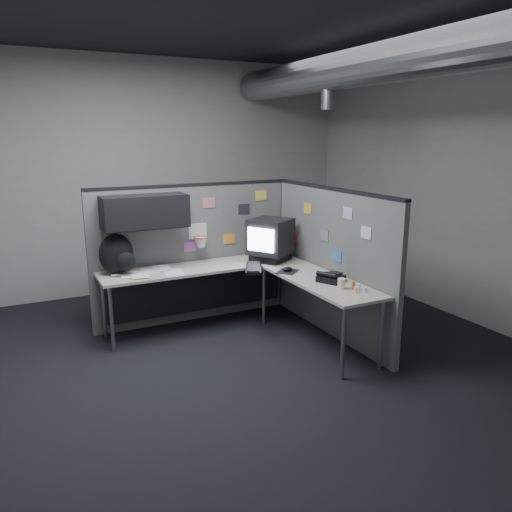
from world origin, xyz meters
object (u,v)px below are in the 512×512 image
monitor (270,239)px  phone (331,278)px  backpack (117,255)px  keyboard (254,268)px  desk (233,279)px

monitor → phone: size_ratio=1.93×
phone → backpack: bearing=128.9°
keyboard → backpack: 1.46m
backpack → desk: bearing=-26.7°
keyboard → phone: 0.91m
monitor → phone: 1.08m
keyboard → monitor: bearing=20.2°
desk → monitor: monitor is taller
keyboard → backpack: bearing=143.4°
monitor → keyboard: 0.51m
desk → backpack: backpack is taller
desk → monitor: (0.56, 0.17, 0.37)m
monitor → backpack: bearing=-174.0°
desk → backpack: bearing=162.6°
desk → keyboard: size_ratio=4.68×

